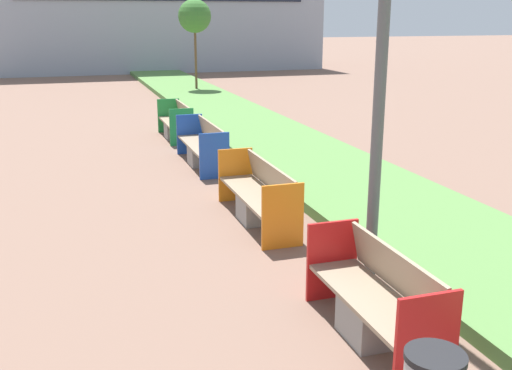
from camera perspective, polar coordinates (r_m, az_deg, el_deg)
name	(u,v)px	position (r m, az deg, el deg)	size (l,w,h in m)	color
planter_grass_strip	(366,193)	(11.03, 10.47, -0.73)	(2.80, 120.00, 0.18)	#568442
bench_red_frame	(375,305)	(6.28, 11.27, -11.15)	(0.65, 1.96, 0.94)	gray
bench_orange_frame	(259,198)	(9.53, 0.27, -1.29)	(0.65, 2.45, 0.94)	gray
bench_blue_frame	(203,148)	(13.23, -5.07, 3.53)	(0.65, 2.48, 0.94)	gray
bench_green_frame	(176,125)	(16.27, -7.60, 5.70)	(0.65, 1.97, 0.94)	gray
sapling_tree_far	(195,16)	(25.93, -5.87, 15.68)	(1.37, 1.37, 3.86)	brown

